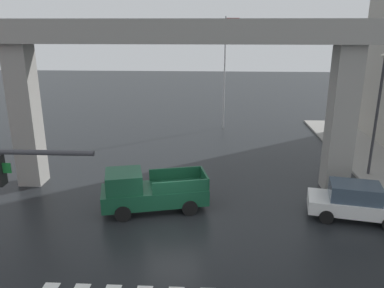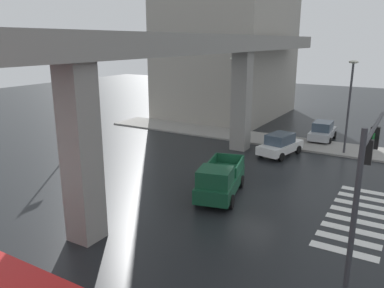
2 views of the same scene
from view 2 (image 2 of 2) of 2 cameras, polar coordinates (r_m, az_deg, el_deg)
ground_plane at (r=22.61m, az=9.23°, el=-7.48°), size 120.00×120.00×0.00m
crosswalk_stripes at (r=21.45m, az=23.42°, el=-9.89°), size 8.25×2.80×0.01m
elevated_overpass at (r=22.97m, az=-1.01°, el=12.63°), size 50.57×1.96×9.04m
sidewalk_east at (r=34.38m, az=13.77°, el=0.33°), size 4.00×36.00×0.15m
pickup_truck at (r=21.68m, az=4.15°, el=-5.52°), size 5.40×3.05×2.08m
sedan_white at (r=30.33m, az=13.02°, el=-0.08°), size 4.56×2.58×1.72m
sedan_silver at (r=35.89m, az=18.90°, el=1.84°), size 4.36×2.08×1.72m
traffic_signal_mast at (r=14.23m, az=24.45°, el=-3.62°), size 6.49×0.32×6.20m
street_lamp_near_corner at (r=31.32m, az=22.50°, el=6.56°), size 0.44×0.70×7.24m
street_lamp_mid_block at (r=34.03m, az=6.12°, el=8.22°), size 0.44×0.70×7.24m
flagpole at (r=33.54m, az=-17.46°, el=9.12°), size 1.16×0.12×9.42m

